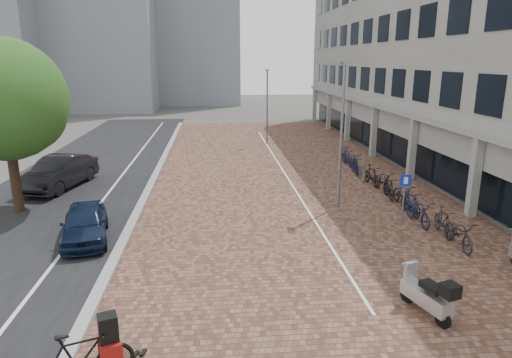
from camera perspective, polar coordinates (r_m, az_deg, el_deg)
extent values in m
plane|color=#474442|center=(14.52, 2.25, -11.11)|extent=(140.00, 140.00, 0.00)
cube|color=brown|center=(26.00, 3.16, 0.76)|extent=(14.50, 42.00, 0.04)
cube|color=black|center=(26.72, -20.87, 0.16)|extent=(8.00, 50.00, 0.03)
cube|color=gray|center=(25.93, -12.56, 0.51)|extent=(0.35, 42.00, 0.14)
cube|color=white|center=(26.25, -16.67, 0.30)|extent=(0.12, 44.00, 0.00)
cube|color=white|center=(26.03, 3.59, 0.82)|extent=(0.10, 30.00, 0.00)
cube|color=#989893|center=(32.55, 22.78, 17.60)|extent=(8.00, 40.00, 13.00)
cube|color=black|center=(31.43, 16.01, 5.82)|extent=(0.15, 38.00, 3.20)
cube|color=#989893|center=(31.15, 15.90, 9.00)|extent=(1.60, 38.00, 0.30)
cube|color=#989893|center=(20.50, 25.88, 0.24)|extent=(0.35, 0.35, 3.40)
cube|color=#989893|center=(25.68, 19.11, 3.63)|extent=(0.35, 0.35, 3.40)
cube|color=#989893|center=(31.15, 14.63, 5.84)|extent=(0.35, 0.35, 3.40)
cube|color=#989893|center=(36.79, 11.49, 7.36)|extent=(0.35, 0.35, 3.40)
cube|color=#989893|center=(42.53, 9.18, 8.46)|extent=(0.35, 0.35, 3.40)
cube|color=#989893|center=(48.33, 7.41, 9.28)|extent=(0.35, 0.35, 3.40)
cube|color=gray|center=(68.28, -7.68, 20.40)|extent=(12.00, 10.00, 26.00)
imported|color=black|center=(17.46, -20.82, -5.22)|extent=(2.26, 4.04, 1.30)
imported|color=black|center=(24.89, -23.56, 0.77)|extent=(2.87, 5.19, 1.62)
cube|color=black|center=(9.94, -21.46, -17.78)|extent=(0.46, 0.45, 0.56)
cube|color=maroon|center=(10.27, -22.44, -20.04)|extent=(0.45, 0.26, 0.43)
cube|color=maroon|center=(10.15, -19.91, -20.21)|extent=(0.45, 0.26, 0.43)
cylinder|color=slate|center=(18.45, 18.09, -2.88)|extent=(0.07, 0.07, 1.92)
cube|color=#0E25B8|center=(18.18, 18.36, -0.16)|extent=(0.44, 0.05, 0.44)
cylinder|color=slate|center=(19.55, 10.69, 5.04)|extent=(0.12, 0.12, 6.20)
cylinder|color=slate|center=(34.50, 1.41, 8.96)|extent=(0.12, 0.12, 5.56)
cylinder|color=#382619|center=(21.70, -28.16, 0.41)|extent=(0.41, 0.41, 3.18)
sphere|color=#284F1B|center=(21.23, -29.22, 8.76)|extent=(5.00, 5.00, 5.00)
sphere|color=#284F1B|center=(21.70, -26.91, 7.31)|extent=(3.18, 3.18, 3.18)
imported|color=black|center=(17.29, 24.27, -6.25)|extent=(0.81, 2.01, 1.04)
imported|color=#222227|center=(18.22, 22.52, -4.97)|extent=(0.74, 1.80, 1.05)
imported|color=#131836|center=(19.01, 19.81, -3.92)|extent=(0.73, 1.99, 1.04)
imported|color=black|center=(20.07, 18.92, -2.84)|extent=(0.56, 1.76, 1.05)
imported|color=black|center=(21.12, 18.00, -1.90)|extent=(0.75, 1.99, 1.04)
imported|color=black|center=(22.07, 16.41, -1.05)|extent=(0.67, 1.79, 1.05)
imported|color=black|center=(23.15, 15.69, -0.28)|extent=(0.70, 1.98, 1.04)
imported|color=black|center=(24.13, 14.34, 0.44)|extent=(0.62, 1.78, 1.05)
imported|color=#625E59|center=(25.15, 13.27, 1.08)|extent=(1.06, 2.07, 1.04)
imported|color=black|center=(26.20, 12.40, 1.69)|extent=(0.64, 1.78, 1.05)
imported|color=#232227|center=(27.35, 12.22, 2.24)|extent=(0.78, 2.00, 1.04)
imported|color=#141E39|center=(28.39, 11.37, 2.77)|extent=(0.50, 1.75, 1.05)
imported|color=#222328|center=(29.51, 10.98, 3.23)|extent=(0.75, 1.99, 1.04)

